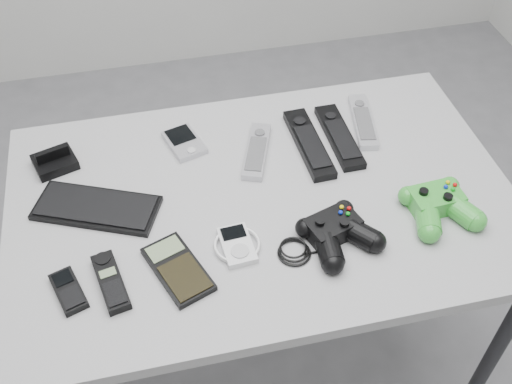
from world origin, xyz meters
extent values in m
plane|color=slate|center=(0.00, 0.00, 0.00)|extent=(3.50, 3.50, 0.00)
cube|color=#959597|center=(0.04, 0.01, 0.75)|extent=(1.14, 0.73, 0.03)
cylinder|color=black|center=(0.56, -0.30, 0.37)|extent=(0.04, 0.04, 0.73)
cylinder|color=black|center=(-0.48, 0.33, 0.37)|extent=(0.04, 0.04, 0.73)
cylinder|color=black|center=(0.56, 0.33, 0.37)|extent=(0.04, 0.04, 0.73)
cube|color=black|center=(-0.33, 0.05, 0.77)|extent=(0.29, 0.21, 0.02)
cube|color=black|center=(-0.42, 0.22, 0.79)|extent=(0.11, 0.11, 0.05)
cube|color=#B1B0B7|center=(-0.11, 0.22, 0.77)|extent=(0.10, 0.13, 0.02)
cube|color=#B1B0B7|center=(0.06, 0.15, 0.77)|extent=(0.11, 0.20, 0.02)
cube|color=black|center=(0.19, 0.15, 0.77)|extent=(0.07, 0.25, 0.03)
cube|color=black|center=(0.27, 0.16, 0.77)|extent=(0.06, 0.23, 0.02)
cube|color=#BABAC2|center=(0.35, 0.20, 0.77)|extent=(0.08, 0.21, 0.02)
cube|color=black|center=(-0.39, -0.16, 0.77)|extent=(0.08, 0.11, 0.02)
cube|color=black|center=(-0.31, -0.16, 0.77)|extent=(0.07, 0.15, 0.02)
cube|color=black|center=(-0.17, -0.15, 0.77)|extent=(0.14, 0.19, 0.02)
cube|color=silver|center=(-0.04, -0.12, 0.77)|extent=(0.10, 0.11, 0.02)
camera|label=1|loc=(-0.18, -0.89, 1.74)|focal=42.00mm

